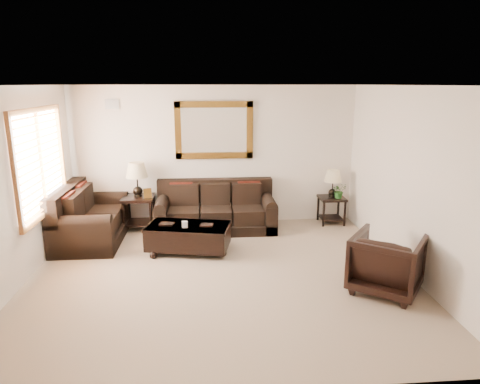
{
  "coord_description": "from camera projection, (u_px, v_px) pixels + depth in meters",
  "views": [
    {
      "loc": [
        -0.18,
        -5.8,
        2.72
      ],
      "look_at": [
        0.34,
        0.6,
        1.09
      ],
      "focal_mm": 32.0,
      "sensor_mm": 36.0,
      "label": 1
    }
  ],
  "objects": [
    {
      "name": "room",
      "position": [
        219.0,
        185.0,
        5.95
      ],
      "size": [
        5.51,
        5.01,
        2.71
      ],
      "color": "gray",
      "rests_on": "ground"
    },
    {
      "name": "window",
      "position": [
        41.0,
        162.0,
        6.56
      ],
      "size": [
        0.07,
        1.96,
        1.66
      ],
      "color": "white",
      "rests_on": "room"
    },
    {
      "name": "mirror",
      "position": [
        214.0,
        130.0,
        8.21
      ],
      "size": [
        1.5,
        0.06,
        1.1
      ],
      "color": "#462C0E",
      "rests_on": "room"
    },
    {
      "name": "air_vent",
      "position": [
        112.0,
        104.0,
        7.95
      ],
      "size": [
        0.25,
        0.02,
        0.18
      ],
      "primitive_type": "cube",
      "color": "#999999",
      "rests_on": "room"
    },
    {
      "name": "sofa",
      "position": [
        216.0,
        212.0,
        8.19
      ],
      "size": [
        2.24,
        0.97,
        0.92
      ],
      "color": "black",
      "rests_on": "room"
    },
    {
      "name": "loveseat",
      "position": [
        88.0,
        221.0,
        7.55
      ],
      "size": [
        1.04,
        1.76,
        0.99
      ],
      "rotation": [
        0.0,
        0.0,
        1.57
      ],
      "color": "black",
      "rests_on": "room"
    },
    {
      "name": "end_table_left",
      "position": [
        138.0,
        186.0,
        8.05
      ],
      "size": [
        0.59,
        0.59,
        1.3
      ],
      "color": "black",
      "rests_on": "room"
    },
    {
      "name": "end_table_right",
      "position": [
        332.0,
        189.0,
        8.43
      ],
      "size": [
        0.49,
        0.49,
        1.09
      ],
      "color": "black",
      "rests_on": "room"
    },
    {
      "name": "coffee_table",
      "position": [
        188.0,
        235.0,
        7.08
      ],
      "size": [
        1.46,
        0.99,
        0.57
      ],
      "rotation": [
        0.0,
        0.0,
        -0.21
      ],
      "color": "black",
      "rests_on": "room"
    },
    {
      "name": "armchair",
      "position": [
        387.0,
        260.0,
        5.68
      ],
      "size": [
        1.16,
        1.15,
        0.88
      ],
      "primitive_type": "imported",
      "rotation": [
        0.0,
        0.0,
        2.49
      ],
      "color": "black",
      "rests_on": "floor"
    },
    {
      "name": "potted_plant",
      "position": [
        339.0,
        192.0,
        8.36
      ],
      "size": [
        0.33,
        0.35,
        0.23
      ],
      "primitive_type": "imported",
      "rotation": [
        0.0,
        0.0,
        0.22
      ],
      "color": "#22521C",
      "rests_on": "end_table_right"
    }
  ]
}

